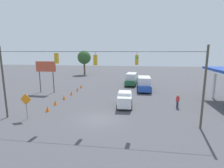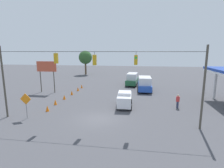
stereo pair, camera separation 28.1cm
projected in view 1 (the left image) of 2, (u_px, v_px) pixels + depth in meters
name	position (u px, v px, depth m)	size (l,w,h in m)	color
ground_plane	(98.00, 119.00, 19.04)	(140.00, 140.00, 0.00)	#47474C
overhead_signal_span	(95.00, 76.00, 17.30)	(20.65, 0.38, 7.87)	#4C473D
box_truck_blue_oncoming_far	(144.00, 84.00, 32.65)	(2.65, 6.36, 2.62)	#234CB2
sedan_white_crossing_near	(125.00, 99.00, 23.28)	(2.12, 4.41, 2.02)	silver
box_truck_green_oncoming_deep	(131.00, 79.00, 38.24)	(2.80, 6.57, 2.60)	#236038
traffic_cone_nearest	(47.00, 109.00, 21.39)	(0.43, 0.43, 0.72)	orange
traffic_cone_second	(55.00, 102.00, 24.03)	(0.43, 0.43, 0.72)	orange
traffic_cone_third	(64.00, 97.00, 26.72)	(0.43, 0.43, 0.72)	orange
traffic_cone_fourth	(71.00, 93.00, 29.49)	(0.43, 0.43, 0.72)	orange
traffic_cone_fifth	(77.00, 89.00, 32.43)	(0.43, 0.43, 0.72)	orange
traffic_cone_farthest	(81.00, 86.00, 35.00)	(0.43, 0.43, 0.72)	orange
roadside_billboard	(46.00, 70.00, 30.67)	(3.66, 0.16, 5.56)	#4C473D
work_zone_sign	(26.00, 101.00, 18.81)	(1.27, 0.06, 2.84)	slate
pedestrian	(178.00, 101.00, 22.79)	(0.40, 0.28, 1.77)	#2D334C
tree_horizon_left	(84.00, 58.00, 54.51)	(4.14, 4.14, 7.46)	brown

